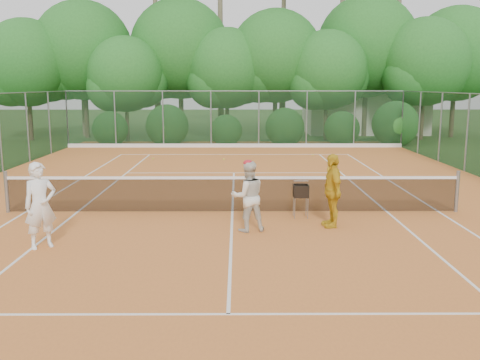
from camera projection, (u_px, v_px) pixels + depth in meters
name	position (u px, v px, depth m)	size (l,w,h in m)	color
ground	(232.00, 213.00, 14.16)	(120.00, 120.00, 0.00)	#244318
clay_court	(232.00, 212.00, 14.16)	(18.00, 36.00, 0.02)	orange
club_building	(363.00, 111.00, 37.56)	(8.00, 5.00, 3.00)	beige
tennis_net	(232.00, 193.00, 14.07)	(11.97, 0.10, 1.10)	gray
player_white	(40.00, 205.00, 10.93)	(0.65, 0.43, 1.79)	white
player_center_grp	(248.00, 196.00, 12.20)	(0.92, 0.79, 1.66)	silver
player_yellow	(332.00, 190.00, 12.58)	(1.02, 0.43, 1.74)	gold
ball_hopper	(301.00, 192.00, 13.50)	(0.37, 0.37, 0.84)	gray
stray_ball_a	(153.00, 159.00, 24.17)	(0.07, 0.07, 0.07)	#CDD331
stray_ball_b	(224.00, 159.00, 23.97)	(0.07, 0.07, 0.07)	#C4E735
stray_ball_c	(313.00, 155.00, 25.41)	(0.07, 0.07, 0.07)	yellow
court_markings	(232.00, 212.00, 14.15)	(11.03, 23.83, 0.01)	white
fence_back	(235.00, 119.00, 28.66)	(18.07, 0.07, 3.00)	#19381E
tropical_treeline	(258.00, 56.00, 33.17)	(32.10, 8.49, 15.03)	brown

